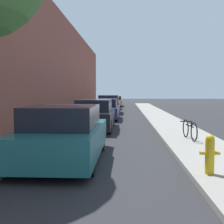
# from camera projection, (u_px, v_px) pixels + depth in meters

# --- Properties ---
(ground_plane) EXTENTS (120.00, 120.00, 0.00)m
(ground_plane) POSITION_uv_depth(u_px,v_px,m) (115.00, 123.00, 15.71)
(ground_plane) COLOR #28282B
(sidewalk_left) EXTENTS (2.00, 52.00, 0.12)m
(sidewalk_left) POSITION_uv_depth(u_px,v_px,m) (64.00, 122.00, 15.85)
(sidewalk_left) COLOR gray
(sidewalk_left) RESTS_ON ground
(sidewalk_right) EXTENTS (2.00, 52.00, 0.12)m
(sidewalk_right) POSITION_uv_depth(u_px,v_px,m) (167.00, 123.00, 15.56)
(sidewalk_right) COLOR gray
(sidewalk_right) RESTS_ON ground
(building_facade_left) EXTENTS (0.70, 52.00, 7.32)m
(building_facade_left) POSITION_uv_depth(u_px,v_px,m) (40.00, 58.00, 15.67)
(building_facade_left) COLOR brown
(building_facade_left) RESTS_ON ground
(parked_car_teal) EXTENTS (1.84, 4.11, 1.42)m
(parked_car_teal) POSITION_uv_depth(u_px,v_px,m) (64.00, 135.00, 7.12)
(parked_car_teal) COLOR black
(parked_car_teal) RESTS_ON ground
(parked_car_black) EXTENTS (1.69, 4.36, 1.42)m
(parked_car_black) POSITION_uv_depth(u_px,v_px,m) (95.00, 115.00, 13.06)
(parked_car_black) COLOR black
(parked_car_black) RESTS_ON ground
(parked_car_navy) EXTENTS (1.91, 4.03, 1.34)m
(parked_car_navy) POSITION_uv_depth(u_px,v_px,m) (103.00, 110.00, 17.87)
(parked_car_navy) COLOR black
(parked_car_navy) RESTS_ON ground
(parked_car_maroon) EXTENTS (1.75, 4.31, 1.51)m
(parked_car_maroon) POSITION_uv_depth(u_px,v_px,m) (109.00, 105.00, 23.03)
(parked_car_maroon) COLOR black
(parked_car_maroon) RESTS_ON ground
(parked_car_red) EXTENTS (1.73, 4.32, 1.41)m
(parked_car_red) POSITION_uv_depth(u_px,v_px,m) (111.00, 103.00, 28.92)
(parked_car_red) COLOR black
(parked_car_red) RESTS_ON ground
(parked_car_champagne) EXTENTS (1.79, 4.51, 1.27)m
(parked_car_champagne) POSITION_uv_depth(u_px,v_px,m) (115.00, 101.00, 34.56)
(parked_car_champagne) COLOR black
(parked_car_champagne) RESTS_ON ground
(fire_hydrant) EXTENTS (0.39, 0.18, 0.80)m
(fire_hydrant) POSITION_uv_depth(u_px,v_px,m) (210.00, 154.00, 5.58)
(fire_hydrant) COLOR gold
(fire_hydrant) RESTS_ON sidewalk_right
(bicycle) EXTENTS (0.44, 1.59, 0.65)m
(bicycle) POSITION_uv_depth(u_px,v_px,m) (190.00, 130.00, 9.71)
(bicycle) COLOR black
(bicycle) RESTS_ON sidewalk_right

